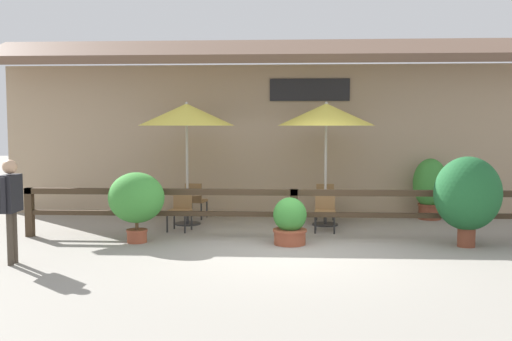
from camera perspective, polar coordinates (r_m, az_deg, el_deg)
ground_plane at (r=9.90m, az=3.86°, el=-8.07°), size 60.00×60.00×0.00m
building_facade at (r=13.77m, az=3.71°, el=4.55°), size 14.28×1.49×4.23m
patio_railing at (r=10.81m, az=3.82°, el=-3.26°), size 10.40×0.14×0.95m
patio_umbrella_near at (r=12.43m, az=-6.96°, el=5.55°), size 2.08×2.08×2.66m
dining_table_near at (r=12.52m, az=-6.88°, el=-2.72°), size 1.02×1.02×0.73m
chair_near_streetside at (r=11.82m, az=-7.56°, el=-3.77°), size 0.49×0.49×0.83m
chair_near_wallside at (r=13.26m, az=-6.09°, el=-2.85°), size 0.50×0.50×0.83m
patio_umbrella_middle at (r=12.32m, az=7.03°, el=5.56°), size 2.08×2.08×2.66m
dining_table_middle at (r=12.42m, az=6.95°, el=-2.78°), size 1.02×1.02×0.73m
chair_middle_streetside at (r=11.69m, az=6.91°, el=-3.85°), size 0.45×0.45×0.83m
chair_middle_wallside at (r=13.18m, az=6.89°, el=-2.90°), size 0.43×0.43×0.83m
potted_plant_tall_tropical at (r=10.77m, az=20.40°, el=-2.26°), size 1.18×1.06×1.61m
potted_plant_broad_leaf at (r=10.40m, az=3.41°, el=-5.14°), size 0.62×0.62×0.86m
potted_plant_small_flowering at (r=10.72m, az=-11.87°, el=-2.82°), size 1.03×0.93×1.30m
potted_plant_corner_fern at (r=13.69m, az=17.02°, el=-1.58°), size 0.78×0.70×1.40m
pedestrian at (r=9.59m, az=-23.32°, el=-2.47°), size 0.22×0.58×1.63m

